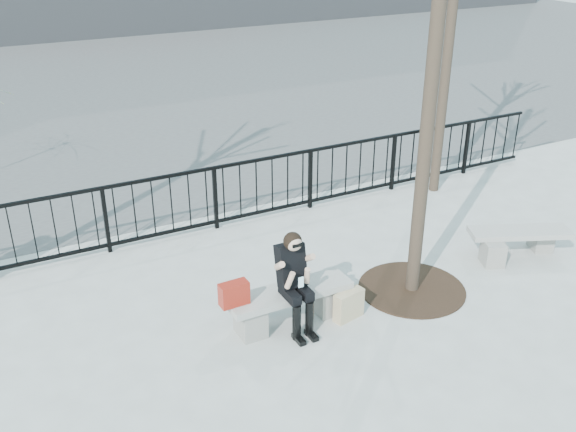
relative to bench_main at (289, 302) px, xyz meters
name	(u,v)px	position (x,y,z in m)	size (l,w,h in m)	color
ground	(289,322)	(0.00, 0.00, -0.30)	(120.00, 120.00, 0.00)	#989893
street_surface	(69,80)	(0.00, 15.00, -0.30)	(60.00, 23.00, 0.01)	#474747
railing	(204,200)	(0.00, 3.00, 0.25)	(14.00, 0.06, 1.10)	black
tree_grate	(412,289)	(1.90, -0.10, -0.29)	(1.50, 1.50, 0.02)	black
bench_main	(289,302)	(0.00, 0.00, 0.00)	(1.65, 0.46, 0.49)	slate
bench_second	(518,240)	(3.93, -0.07, -0.02)	(1.53, 0.43, 0.45)	slate
seated_woman	(295,283)	(0.00, -0.16, 0.37)	(0.50, 0.64, 1.34)	black
handbag	(234,294)	(-0.75, 0.02, 0.34)	(0.36, 0.17, 0.30)	maroon
shopping_bag	(349,305)	(0.73, -0.28, -0.10)	(0.42, 0.16, 0.40)	beige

